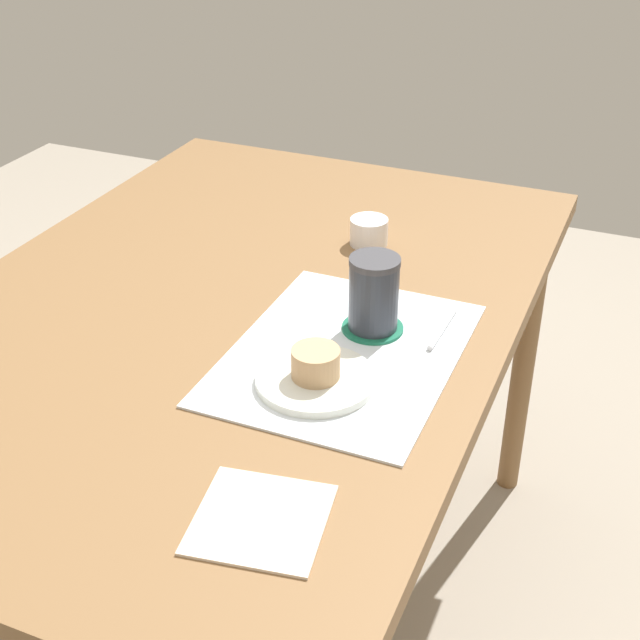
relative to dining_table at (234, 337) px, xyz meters
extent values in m
cube|color=#9E9384|center=(0.00, 0.00, -0.69)|extent=(4.40, 4.40, 0.02)
cylinder|color=brown|center=(0.62, -0.40, -0.32)|extent=(0.05, 0.05, 0.72)
cylinder|color=brown|center=(0.62, 0.40, -0.32)|extent=(0.05, 0.05, 0.72)
cube|color=brown|center=(0.00, 0.00, 0.05)|extent=(1.35, 0.91, 0.04)
cylinder|color=brown|center=(0.09, 0.57, -0.47)|extent=(0.04, 0.04, 0.42)
cube|color=white|center=(-0.08, -0.23, 0.07)|extent=(0.43, 0.32, 0.00)
cylinder|color=silver|center=(-0.17, -0.22, 0.08)|extent=(0.17, 0.17, 0.01)
cylinder|color=tan|center=(-0.17, -0.22, 0.11)|extent=(0.07, 0.07, 0.04)
cylinder|color=#196B4C|center=(0.00, -0.25, 0.08)|extent=(0.10, 0.10, 0.00)
cylinder|color=#2D333D|center=(0.00, -0.25, 0.13)|extent=(0.08, 0.08, 0.11)
cylinder|color=#3D3D42|center=(0.00, -0.25, 0.19)|extent=(0.08, 0.08, 0.01)
torus|color=#2D333D|center=(0.04, -0.25, 0.14)|extent=(0.06, 0.01, 0.06)
cylinder|color=silver|center=(0.04, -0.35, 0.08)|extent=(0.13, 0.01, 0.01)
cube|color=silver|center=(-0.44, -0.27, 0.07)|extent=(0.17, 0.17, 0.00)
cylinder|color=white|center=(0.29, -0.13, 0.10)|extent=(0.07, 0.07, 0.05)
camera|label=1|loc=(-1.12, -0.63, 0.79)|focal=50.00mm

